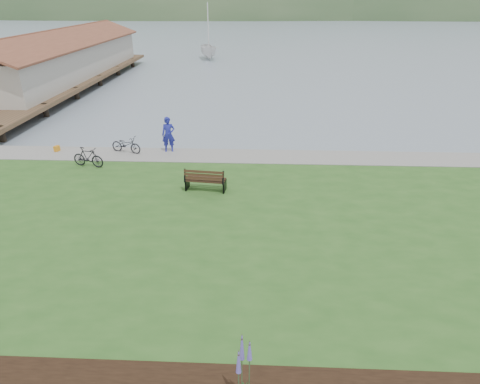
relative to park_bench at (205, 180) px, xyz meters
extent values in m
plane|color=gray|center=(2.70, -2.33, -0.95)|extent=(600.00, 600.00, 0.00)
cube|color=#29561E|center=(2.70, -4.33, -0.75)|extent=(34.00, 20.00, 0.40)
cube|color=gray|center=(2.70, 4.57, -0.54)|extent=(34.00, 2.20, 0.03)
cube|color=#4C3826|center=(-17.30, 23.67, -0.10)|extent=(8.00, 36.00, 0.30)
cube|color=#B2ADA3|center=(-17.30, 25.67, 1.55)|extent=(6.40, 28.00, 3.00)
cube|color=black|center=(0.01, 0.12, -0.05)|extent=(1.84, 0.81, 0.06)
cube|color=black|center=(-0.02, -0.22, 0.28)|extent=(1.79, 0.36, 0.56)
cube|color=black|center=(-0.85, 0.21, -0.31)|extent=(0.13, 0.62, 0.49)
cube|color=black|center=(0.88, 0.02, -0.31)|extent=(0.13, 0.62, 0.49)
imported|color=navy|center=(-2.66, 5.17, 0.61)|extent=(0.93, 0.72, 2.33)
imported|color=black|center=(-5.01, 4.87, -0.08)|extent=(1.14, 1.92, 0.95)
imported|color=black|center=(-6.35, 2.69, -0.04)|extent=(0.88, 1.78, 1.03)
imported|color=silver|center=(-4.90, 44.99, -0.95)|extent=(11.05, 11.16, 23.51)
cube|color=orange|center=(-9.00, 4.87, -0.38)|extent=(0.29, 0.36, 0.34)
cone|color=#574AAD|center=(2.16, -11.11, 0.83)|extent=(0.32, 0.32, 2.06)
camera|label=1|loc=(2.38, -17.48, 7.59)|focal=32.00mm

